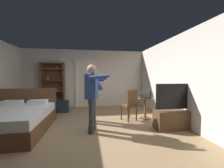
% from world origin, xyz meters
% --- Properties ---
extents(ground_plane, '(6.44, 6.44, 0.00)m').
position_xyz_m(ground_plane, '(0.00, 0.00, 0.00)').
color(ground_plane, '#997A56').
extents(wall_back, '(5.71, 0.12, 2.62)m').
position_xyz_m(wall_back, '(0.00, 2.99, 1.31)').
color(wall_back, silver).
rests_on(wall_back, ground_plane).
extents(wall_right, '(0.12, 6.09, 2.62)m').
position_xyz_m(wall_right, '(2.80, 0.00, 1.31)').
color(wall_right, silver).
rests_on(wall_right, ground_plane).
extents(doorway_frame, '(0.93, 0.08, 2.13)m').
position_xyz_m(doorway_frame, '(0.02, 2.91, 1.22)').
color(doorway_frame, white).
rests_on(doorway_frame, ground_plane).
extents(bed, '(1.61, 2.06, 1.02)m').
position_xyz_m(bed, '(-1.72, 0.20, 0.30)').
color(bed, brown).
rests_on(bed, ground_plane).
extents(bookshelf, '(0.98, 0.32, 1.99)m').
position_xyz_m(bookshelf, '(-1.38, 2.76, 1.07)').
color(bookshelf, brown).
rests_on(bookshelf, ground_plane).
extents(tv_flatscreen, '(1.15, 0.40, 1.21)m').
position_xyz_m(tv_flatscreen, '(2.44, -0.30, 0.35)').
color(tv_flatscreen, '#4C331E').
rests_on(tv_flatscreen, ground_plane).
extents(side_table, '(0.58, 0.58, 0.70)m').
position_xyz_m(side_table, '(2.00, 0.70, 0.47)').
color(side_table, brown).
rests_on(side_table, ground_plane).
extents(laptop, '(0.41, 0.42, 0.17)m').
position_xyz_m(laptop, '(1.95, 0.66, 0.75)').
color(laptop, black).
rests_on(laptop, side_table).
extents(bottle_on_table, '(0.06, 0.06, 0.25)m').
position_xyz_m(bottle_on_table, '(2.14, 0.62, 0.81)').
color(bottle_on_table, '#1E3432').
rests_on(bottle_on_table, side_table).
extents(wooden_chair, '(0.56, 0.56, 0.99)m').
position_xyz_m(wooden_chair, '(1.44, 0.56, 0.54)').
color(wooden_chair, brown).
rests_on(wooden_chair, ground_plane).
extents(person_blue_shirt, '(0.64, 0.70, 1.69)m').
position_xyz_m(person_blue_shirt, '(0.24, -0.13, 0.98)').
color(person_blue_shirt, '#333338').
rests_on(person_blue_shirt, ground_plane).
extents(person_striped_shirt, '(0.59, 0.63, 1.59)m').
position_xyz_m(person_striped_shirt, '(0.28, 0.62, 0.91)').
color(person_striped_shirt, slate).
rests_on(person_striped_shirt, ground_plane).
extents(suitcase_dark, '(0.49, 0.32, 0.46)m').
position_xyz_m(suitcase_dark, '(-0.88, 2.04, 0.23)').
color(suitcase_dark, '#1E2D38').
rests_on(suitcase_dark, ground_plane).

